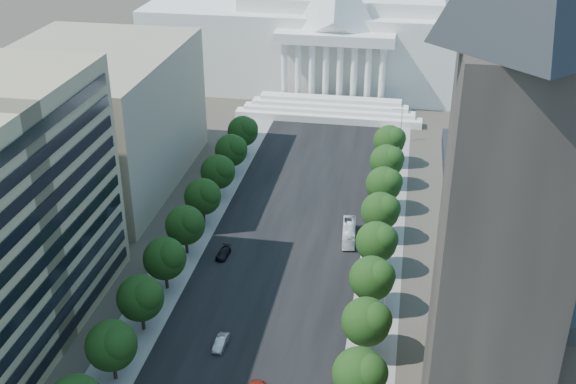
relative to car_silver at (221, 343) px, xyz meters
The scene contains 29 objects.
road_asphalt 44.35m from the car_silver, 84.24° to the left, with size 30.00×260.00×0.01m, color black.
sidewalk_left 46.46m from the car_silver, 108.25° to the left, with size 8.00×260.00×0.02m, color gray.
sidewalk_right 49.97m from the car_silver, 62.01° to the left, with size 8.00×260.00×0.02m, color gray.
capitol 140.41m from the car_silver, 88.17° to the left, with size 120.00×56.00×73.00m.
office_block_left_far 70.91m from the car_silver, 128.83° to the left, with size 38.00×52.00×30.00m, color gray.
tree_l_c 17.57m from the car_silver, 142.66° to the right, with size 7.79×7.60×9.97m.
tree_l_d 14.52m from the car_silver, behind, with size 7.79×7.60×9.97m.
tree_l_e 20.02m from the car_silver, 133.50° to the left, with size 7.79×7.60×9.97m.
tree_l_f 29.65m from the car_silver, 117.00° to the left, with size 7.79×7.60×9.97m.
tree_l_g 40.56m from the car_silver, 109.21° to the left, with size 7.79×7.60×9.97m.
tree_l_h 51.95m from the car_silver, 104.82° to the left, with size 7.79×7.60×9.97m.
tree_l_i 63.57m from the car_silver, 102.04° to the left, with size 7.79×7.60×9.97m.
tree_l_j 75.31m from the car_silver, 100.13° to the left, with size 7.79×7.60×9.97m.
tree_r_c 25.56m from the car_silver, 23.86° to the right, with size 7.79×7.60×9.97m.
tree_r_d 23.57m from the car_silver, ahead, with size 7.79×7.60×9.97m.
tree_r_e 27.31m from the car_silver, 31.42° to the left, with size 7.79×7.60×9.97m.
tree_r_f 34.98m from the car_silver, 48.68° to the left, with size 7.79×7.60×9.97m.
tree_r_g 44.61m from the car_silver, 59.00° to the left, with size 7.79×7.60×9.97m.
tree_r_h 55.17m from the car_silver, 65.46° to the left, with size 7.79×7.60×9.97m.
tree_r_i 66.23m from the car_silver, 69.79° to the left, with size 7.79×7.60×9.97m.
tree_r_j 77.57m from the car_silver, 72.87° to the left, with size 7.79×7.60×9.97m.
streetlight_b 27.15m from the car_silver, 24.08° to the right, with size 2.61×0.44×9.00m.
streetlight_c 28.60m from the car_silver, 30.10° to the left, with size 2.61×0.44×9.00m.
streetlight_d 46.36m from the car_silver, 58.09° to the left, with size 2.61×0.44×9.00m.
streetlight_e 68.77m from the car_silver, 69.20° to the left, with size 2.61×0.44×9.00m.
streetlight_f 92.52m from the car_silver, 74.71° to the left, with size 2.61×0.44×9.00m.
car_silver is the anchor object (origin of this frame).
car_dark_b 26.84m from the car_silver, 103.64° to the left, with size 1.96×4.83×1.40m, color black.
city_bus 40.38m from the car_silver, 65.67° to the left, with size 2.44×10.42×2.90m, color white.
Camera 1 is at (21.62, -41.60, 73.21)m, focal length 45.00 mm.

